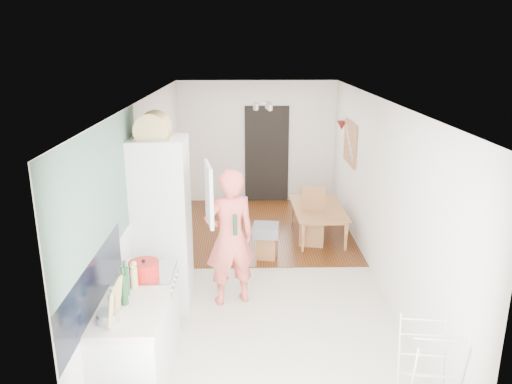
{
  "coord_description": "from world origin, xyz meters",
  "views": [
    {
      "loc": [
        -0.24,
        -6.57,
        3.22
      ],
      "look_at": [
        -0.09,
        0.2,
        1.18
      ],
      "focal_mm": 35.0,
      "sensor_mm": 36.0,
      "label": 1
    }
  ],
  "objects_px": {
    "person": "(230,226)",
    "dining_chair": "(312,217)",
    "dining_table": "(319,224)",
    "stool": "(267,246)",
    "drying_rack": "(429,370)"
  },
  "relations": [
    {
      "from": "person",
      "to": "dining_chair",
      "type": "height_order",
      "value": "person"
    },
    {
      "from": "person",
      "to": "drying_rack",
      "type": "relative_size",
      "value": 2.45
    },
    {
      "from": "dining_table",
      "to": "stool",
      "type": "bearing_deg",
      "value": 132.14
    },
    {
      "from": "person",
      "to": "dining_chair",
      "type": "distance_m",
      "value": 2.37
    },
    {
      "from": "person",
      "to": "dining_chair",
      "type": "xyz_separation_m",
      "value": [
        1.29,
        1.9,
        -0.57
      ]
    },
    {
      "from": "dining_chair",
      "to": "stool",
      "type": "xyz_separation_m",
      "value": [
        -0.77,
        -0.56,
        -0.28
      ]
    },
    {
      "from": "dining_chair",
      "to": "drying_rack",
      "type": "bearing_deg",
      "value": -71.75
    },
    {
      "from": "dining_chair",
      "to": "drying_rack",
      "type": "relative_size",
      "value": 1.1
    },
    {
      "from": "dining_table",
      "to": "stool",
      "type": "relative_size",
      "value": 3.31
    },
    {
      "from": "dining_table",
      "to": "drying_rack",
      "type": "bearing_deg",
      "value": -176.55
    },
    {
      "from": "stool",
      "to": "person",
      "type": "bearing_deg",
      "value": -111.31
    },
    {
      "from": "person",
      "to": "stool",
      "type": "xyz_separation_m",
      "value": [
        0.52,
        1.34,
        -0.85
      ]
    },
    {
      "from": "person",
      "to": "stool",
      "type": "bearing_deg",
      "value": -130.03
    },
    {
      "from": "dining_table",
      "to": "dining_chair",
      "type": "height_order",
      "value": "dining_chair"
    },
    {
      "from": "person",
      "to": "drying_rack",
      "type": "height_order",
      "value": "person"
    }
  ]
}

